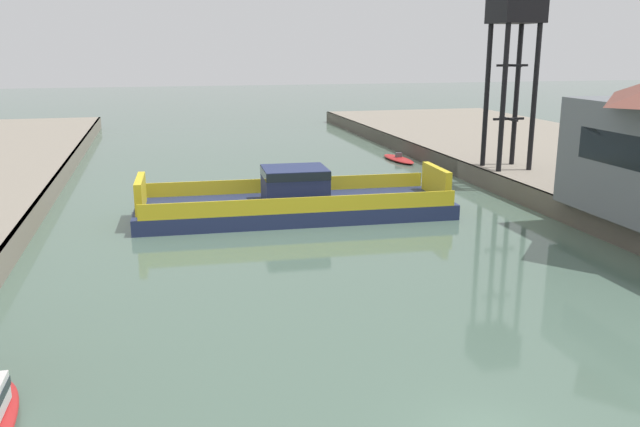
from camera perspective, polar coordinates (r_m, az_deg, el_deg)
chain_ferry at (r=48.33m, az=-2.20°, el=1.04°), size 23.26×8.11×3.64m
moored_boat_near_left at (r=72.79m, az=6.86°, el=4.75°), size 2.42×6.64×0.92m
crane_tower at (r=60.27m, az=16.65°, el=15.80°), size 3.82×3.82×15.67m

